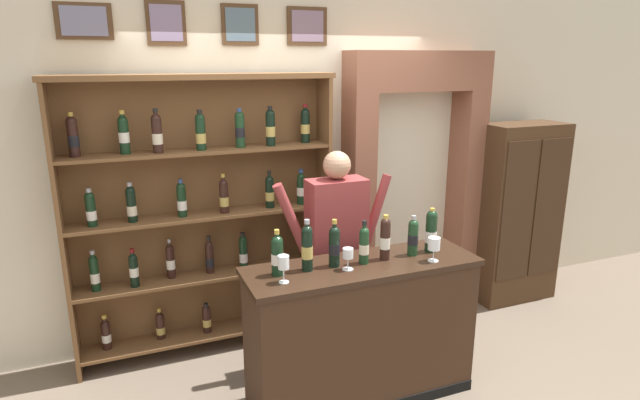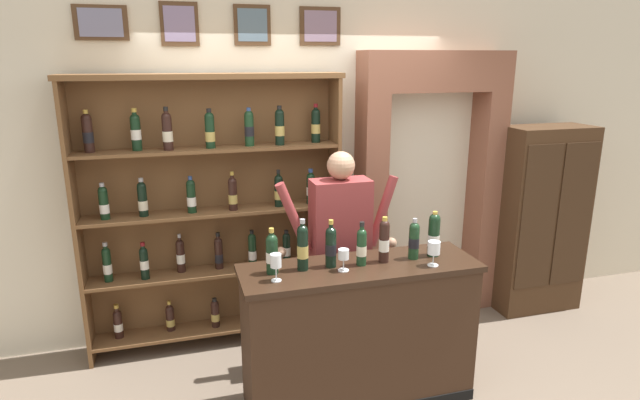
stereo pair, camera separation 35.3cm
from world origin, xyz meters
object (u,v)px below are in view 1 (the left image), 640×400
at_px(side_cabinet, 517,213).
at_px(tasting_bottle_prosecco, 385,238).
at_px(wine_glass_right, 283,263).
at_px(shopkeeper, 336,237).
at_px(tasting_bottle_riserva, 277,255).
at_px(tasting_bottle_brunello, 431,231).
at_px(wine_glass_left, 348,255).
at_px(tasting_counter, 361,332).
at_px(wine_glass_spare, 434,245).
at_px(tasting_bottle_chianti, 307,247).
at_px(wine_shelf, 203,209).
at_px(tasting_bottle_bianco, 413,236).
at_px(tasting_bottle_vin_santo, 364,244).
at_px(tasting_bottle_grappa, 334,245).

height_order(side_cabinet, tasting_bottle_prosecco, side_cabinet).
bearing_deg(wine_glass_right, shopkeeper, 43.74).
distance_m(shopkeeper, tasting_bottle_riserva, 0.75).
xyz_separation_m(tasting_bottle_brunello, wine_glass_left, (-0.68, -0.08, -0.05)).
bearing_deg(tasting_counter, wine_glass_left, -158.63).
height_order(side_cabinet, wine_glass_right, side_cabinet).
xyz_separation_m(shopkeeper, wine_glass_spare, (0.44, -0.61, 0.08)).
xyz_separation_m(tasting_bottle_chianti, wine_glass_spare, (0.84, -0.17, -0.04)).
xyz_separation_m(wine_shelf, tasting_bottle_chianti, (0.47, -1.05, -0.02)).
bearing_deg(shopkeeper, tasting_bottle_prosecco, -71.51).
distance_m(tasting_bottle_prosecco, tasting_bottle_bianco, 0.22).
relative_size(side_cabinet, shopkeeper, 1.03).
distance_m(tasting_bottle_riserva, wine_glass_left, 0.45).
relative_size(wine_shelf, wine_glass_right, 12.68).
distance_m(shopkeeper, tasting_bottle_prosecco, 0.50).
relative_size(shopkeeper, wine_glass_left, 11.57).
height_order(tasting_bottle_chianti, tasting_bottle_bianco, tasting_bottle_chianti).
relative_size(tasting_bottle_vin_santo, tasting_bottle_bianco, 1.04).
distance_m(tasting_bottle_chianti, tasting_bottle_brunello, 0.92).
xyz_separation_m(tasting_bottle_vin_santo, tasting_bottle_prosecco, (0.16, 0.01, 0.02)).
distance_m(wine_shelf, tasting_bottle_chianti, 1.15).
height_order(side_cabinet, tasting_bottle_riserva, side_cabinet).
height_order(wine_shelf, tasting_bottle_prosecco, wine_shelf).
bearing_deg(tasting_bottle_grappa, shopkeeper, 64.81).
bearing_deg(wine_glass_left, tasting_bottle_chianti, 160.34).
bearing_deg(tasting_bottle_grappa, tasting_bottle_prosecco, -2.45).
distance_m(tasting_counter, tasting_bottle_bianco, 0.75).
distance_m(shopkeeper, wine_glass_spare, 0.76).
xyz_separation_m(wine_shelf, tasting_bottle_brunello, (1.39, -1.05, -0.03)).
relative_size(tasting_bottle_prosecco, tasting_bottle_bianco, 1.10).
relative_size(tasting_bottle_vin_santo, wine_glass_spare, 1.77).
bearing_deg(tasting_bottle_brunello, tasting_bottle_riserva, 179.85).
relative_size(tasting_bottle_brunello, wine_glass_spare, 1.90).
distance_m(tasting_bottle_grappa, tasting_bottle_bianco, 0.58).
relative_size(side_cabinet, wine_glass_right, 9.95).
distance_m(tasting_bottle_bianco, wine_glass_spare, 0.17).
bearing_deg(tasting_bottle_chianti, side_cabinet, 18.99).
relative_size(tasting_counter, wine_glass_right, 9.15).
bearing_deg(tasting_bottle_vin_santo, wine_glass_spare, -17.62).
bearing_deg(wine_glass_spare, tasting_bottle_prosecco, 151.80).
height_order(tasting_counter, tasting_bottle_grappa, tasting_bottle_grappa).
bearing_deg(tasting_bottle_riserva, wine_glass_right, -90.22).
relative_size(tasting_bottle_bianco, wine_glass_right, 1.63).
bearing_deg(tasting_bottle_grappa, side_cabinet, 20.44).
bearing_deg(wine_glass_right, wine_glass_left, 4.93).
bearing_deg(side_cabinet, tasting_bottle_chianti, -161.01).
bearing_deg(wine_shelf, wine_glass_spare, -42.87).
relative_size(shopkeeper, wine_glass_spare, 10.07).
height_order(shopkeeper, tasting_bottle_chianti, shopkeeper).
relative_size(side_cabinet, tasting_bottle_vin_santo, 5.86).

